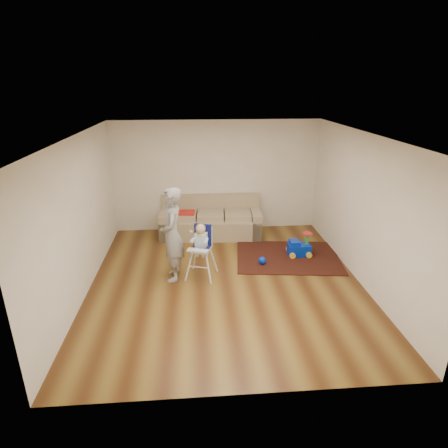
{
  "coord_description": "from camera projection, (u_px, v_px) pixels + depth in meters",
  "views": [
    {
      "loc": [
        -0.53,
        -6.19,
        3.53
      ],
      "look_at": [
        0.0,
        0.4,
        1.0
      ],
      "focal_mm": 30.0,
      "sensor_mm": 36.0,
      "label": 1
    }
  ],
  "objects": [
    {
      "name": "high_chair",
      "position": [
        201.0,
        252.0,
        7.06
      ],
      "size": [
        0.63,
        0.63,
        1.08
      ],
      "rotation": [
        0.0,
        0.0,
        -0.3
      ],
      "color": "silver",
      "rests_on": "ground"
    },
    {
      "name": "room_envelope",
      "position": [
        223.0,
        177.0,
        6.88
      ],
      "size": [
        5.04,
        5.52,
        2.72
      ],
      "color": "silver",
      "rests_on": "ground"
    },
    {
      "name": "toy_ball",
      "position": [
        262.0,
        260.0,
        7.65
      ],
      "size": [
        0.16,
        0.16,
        0.16
      ],
      "primitive_type": "sphere",
      "color": "#062DC5",
      "rests_on": "area_rug"
    },
    {
      "name": "sofa",
      "position": [
        211.0,
        217.0,
        9.03
      ],
      "size": [
        2.46,
        1.13,
        0.93
      ],
      "rotation": [
        0.0,
        0.0,
        -0.06
      ],
      "color": "tan",
      "rests_on": "ground"
    },
    {
      "name": "area_rug",
      "position": [
        288.0,
        257.0,
        8.02
      ],
      "size": [
        2.33,
        1.86,
        0.02
      ],
      "primitive_type": "cube",
      "rotation": [
        0.0,
        0.0,
        -0.11
      ],
      "color": "black",
      "rests_on": "ground"
    },
    {
      "name": "ride_on_toy",
      "position": [
        299.0,
        244.0,
        8.0
      ],
      "size": [
        0.47,
        0.34,
        0.51
      ],
      "primitive_type": null,
      "rotation": [
        0.0,
        0.0,
        0.0
      ],
      "color": "#062DC5",
      "rests_on": "area_rug"
    },
    {
      "name": "side_table",
      "position": [
        177.0,
        226.0,
        9.06
      ],
      "size": [
        0.51,
        0.51,
        0.51
      ],
      "primitive_type": null,
      "color": "black",
      "rests_on": "ground"
    },
    {
      "name": "ground",
      "position": [
        226.0,
        281.0,
        7.07
      ],
      "size": [
        5.5,
        5.5,
        0.0
      ],
      "primitive_type": "plane",
      "color": "#4C2A11",
      "rests_on": "ground"
    },
    {
      "name": "adult",
      "position": [
        172.0,
        235.0,
        6.87
      ],
      "size": [
        0.45,
        0.66,
        1.78
      ],
      "primitive_type": "imported",
      "rotation": [
        0.0,
        0.0,
        -1.54
      ],
      "color": "gray",
      "rests_on": "ground"
    }
  ]
}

